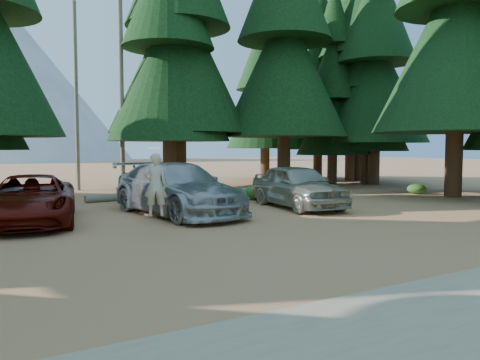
{
  "coord_description": "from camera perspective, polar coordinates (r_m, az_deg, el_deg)",
  "views": [
    {
      "loc": [
        -6.19,
        -10.1,
        2.31
      ],
      "look_at": [
        1.36,
        3.0,
        1.25
      ],
      "focal_mm": 35.0,
      "sensor_mm": 36.0,
      "label": 1
    }
  ],
  "objects": [
    {
      "name": "ground",
      "position": [
        12.07,
        1.54,
        -7.02
      ],
      "size": [
        160.0,
        160.0,
        0.0
      ],
      "primitive_type": "plane",
      "color": "#AC7A49",
      "rests_on": "ground"
    },
    {
      "name": "forest_belt_north",
      "position": [
        25.95,
        -16.05,
        -1.26
      ],
      "size": [
        36.0,
        7.0,
        22.0
      ],
      "primitive_type": null,
      "color": "black",
      "rests_on": "ground"
    },
    {
      "name": "forest_belt_east",
      "position": [
        25.97,
        26.91,
        -1.53
      ],
      "size": [
        6.0,
        22.0,
        22.0
      ],
      "primitive_type": null,
      "color": "black",
      "rests_on": "ground"
    },
    {
      "name": "snag_front",
      "position": [
        25.84,
        -14.28,
        12.1
      ],
      "size": [
        0.24,
        0.24,
        12.0
      ],
      "primitive_type": "cylinder",
      "color": "#716A5A",
      "rests_on": "ground"
    },
    {
      "name": "snag_back",
      "position": [
        26.71,
        -19.32,
        9.56
      ],
      "size": [
        0.2,
        0.2,
        10.0
      ],
      "primitive_type": "cylinder",
      "color": "#716A5A",
      "rests_on": "ground"
    },
    {
      "name": "red_pickup",
      "position": [
        15.4,
        -24.14,
        -2.19
      ],
      "size": [
        3.41,
        5.69,
        1.48
      ],
      "primitive_type": "imported",
      "rotation": [
        0.0,
        0.0,
        -0.19
      ],
      "color": "#560D07",
      "rests_on": "ground"
    },
    {
      "name": "silver_minivan_center",
      "position": [
        16.22,
        -7.68,
        -1.03
      ],
      "size": [
        3.29,
        6.44,
        1.79
      ],
      "primitive_type": "imported",
      "rotation": [
        0.0,
        0.0,
        0.13
      ],
      "color": "#ADAFB5",
      "rests_on": "ground"
    },
    {
      "name": "silver_minivan_right",
      "position": [
        18.01,
        7.02,
        -0.72
      ],
      "size": [
        2.52,
        5.1,
        1.67
      ],
      "primitive_type": "imported",
      "rotation": [
        0.0,
        0.0,
        -0.12
      ],
      "color": "#AAA797",
      "rests_on": "ground"
    },
    {
      "name": "frisbee_player",
      "position": [
        12.35,
        -10.29,
        -0.51
      ],
      "size": [
        0.68,
        0.54,
        1.79
      ],
      "rotation": [
        0.0,
        0.0,
        2.87
      ],
      "color": "beige",
      "rests_on": "ground"
    },
    {
      "name": "log_left",
      "position": [
        21.2,
        -12.45,
        -1.9
      ],
      "size": [
        4.6,
        0.76,
        0.33
      ],
      "primitive_type": "cylinder",
      "rotation": [
        0.0,
        1.57,
        0.1
      ],
      "color": "#716A5A",
      "rests_on": "ground"
    },
    {
      "name": "log_mid",
      "position": [
        22.58,
        -6.25,
        -1.57
      ],
      "size": [
        2.69,
        1.72,
        0.25
      ],
      "primitive_type": "cylinder",
      "rotation": [
        0.0,
        1.57,
        -0.53
      ],
      "color": "#716A5A",
      "rests_on": "ground"
    },
    {
      "name": "log_right",
      "position": [
        23.2,
        2.56,
        -1.26
      ],
      "size": [
        5.73,
        0.4,
        0.37
      ],
      "primitive_type": "cylinder",
      "rotation": [
        0.0,
        1.57,
        -0.01
      ],
      "color": "#716A5A",
      "rests_on": "ground"
    },
    {
      "name": "shrub_center_left",
      "position": [
        19.93,
        -9.68,
        -1.82
      ],
      "size": [
        1.11,
        1.11,
        0.61
      ],
      "primitive_type": "ellipsoid",
      "color": "#205E1C",
      "rests_on": "ground"
    },
    {
      "name": "shrub_center_right",
      "position": [
        19.46,
        -2.7,
        -1.83
      ],
      "size": [
        1.21,
        1.21,
        0.66
      ],
      "primitive_type": "ellipsoid",
      "color": "#205E1C",
      "rests_on": "ground"
    },
    {
      "name": "shrub_right",
      "position": [
        20.67,
        2.25,
        -1.48
      ],
      "size": [
        1.21,
        1.21,
        0.66
      ],
      "primitive_type": "ellipsoid",
      "color": "#205E1C",
      "rests_on": "ground"
    },
    {
      "name": "shrub_far_right",
      "position": [
        24.14,
        8.94,
        -0.66
      ],
      "size": [
        1.33,
        1.33,
        0.73
      ],
      "primitive_type": "ellipsoid",
      "color": "#205E1C",
      "rests_on": "ground"
    },
    {
      "name": "shrub_edge_east",
      "position": [
        24.76,
        20.75,
        -1.02
      ],
      "size": [
        0.92,
        0.92,
        0.51
      ],
      "primitive_type": "ellipsoid",
      "color": "#205E1C",
      "rests_on": "ground"
    }
  ]
}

